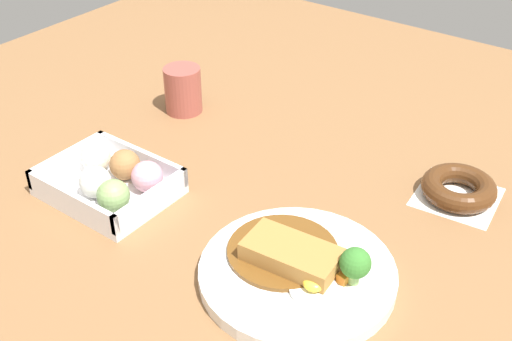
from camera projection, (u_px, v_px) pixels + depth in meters
The scene contains 5 objects.
ground_plane at pixel (244, 210), 0.91m from camera, with size 1.60×1.60×0.00m, color brown.
curry_plate at pixel (298, 269), 0.79m from camera, with size 0.25×0.25×0.07m.
donut_box at pixel (112, 180), 0.93m from camera, with size 0.18×0.15×0.06m.
chocolate_ring_donut at pixel (459, 188), 0.93m from camera, with size 0.13×0.13×0.03m.
coffee_mug at pixel (183, 90), 1.14m from camera, with size 0.07×0.07×0.08m, color #9E4C42.
Camera 1 is at (-0.44, 0.57, 0.56)m, focal length 44.65 mm.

